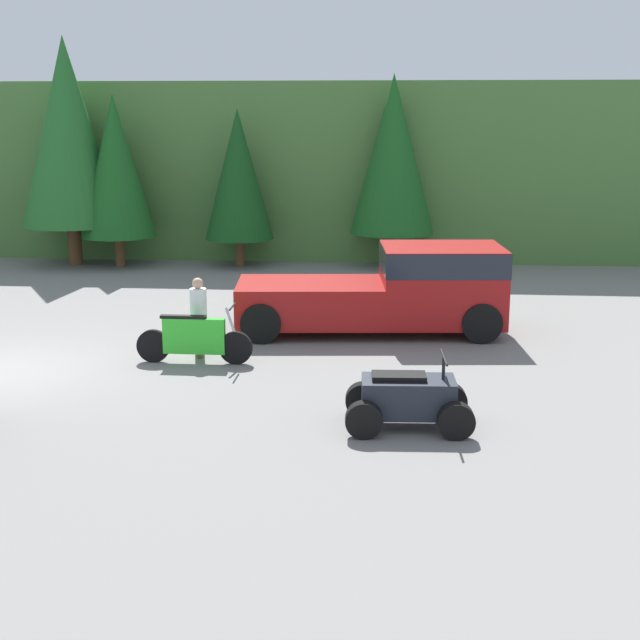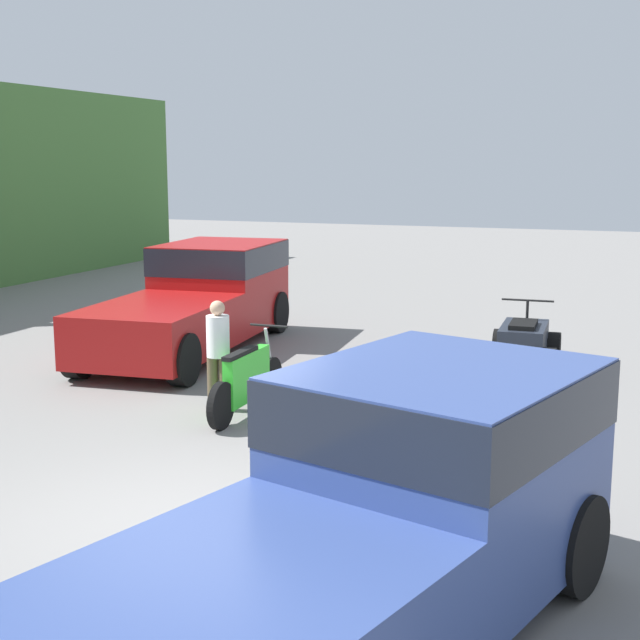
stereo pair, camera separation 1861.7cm
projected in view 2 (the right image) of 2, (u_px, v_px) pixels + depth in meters
ground_plane at (181, 523)px, 8.86m from camera, size 80.00×80.00×0.00m
pickup_truck_red at (202, 295)px, 17.11m from camera, size 5.94×2.63×1.92m
pickup_truck_second at (380, 509)px, 6.62m from camera, size 5.69×3.47×1.92m
dirt_bike at (247, 381)px, 12.62m from camera, size 2.28×0.60×1.16m
quad_atv at (523, 345)px, 15.23m from camera, size 2.00×1.26×1.15m
rider_person at (218, 351)px, 12.70m from camera, size 0.36×0.36×1.60m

